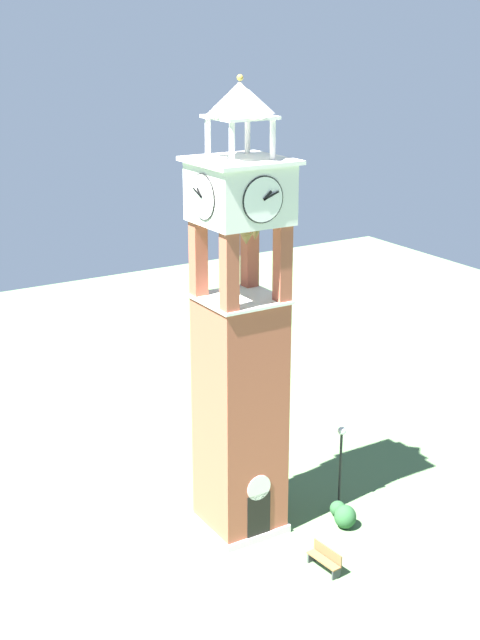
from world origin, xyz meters
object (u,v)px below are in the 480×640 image
park_bench (325,559)px  trash_bin (274,463)px  lamp_post (341,452)px  clock_tower (240,357)px

park_bench → trash_bin: park_bench is taller
park_bench → trash_bin: size_ratio=2.04×
park_bench → lamp_post: (3.45, 3.58, 2.20)m
trash_bin → park_bench: bearing=-109.5°
clock_tower → trash_bin: (3.98, 3.38, -7.39)m
park_bench → lamp_post: size_ratio=0.42×
park_bench → trash_bin: (2.78, 7.85, -0.08)m
park_bench → lamp_post: lamp_post is taller
lamp_post → trash_bin: 4.89m
clock_tower → lamp_post: bearing=-10.8°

